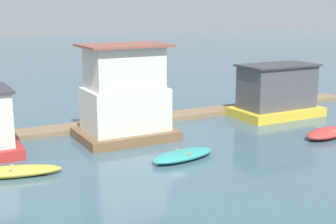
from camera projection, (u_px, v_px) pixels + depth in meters
ground_plane at (160, 132)px, 27.16m from camera, size 200.00×200.00×0.00m
dock_walkway at (140, 120)px, 29.44m from camera, size 33.80×1.74×0.30m
houseboat_brown at (125, 97)px, 25.39m from camera, size 5.13×3.80×5.18m
houseboat_yellow at (277, 92)px, 31.02m from camera, size 5.82×3.48×3.45m
dinghy_yellow at (12, 172)px, 19.94m from camera, size 4.31×2.08×0.45m
dinghy_teal at (183, 155)px, 22.20m from camera, size 3.68×1.85×0.44m
dinghy_red at (326, 133)px, 25.97m from camera, size 3.38×2.00×0.53m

